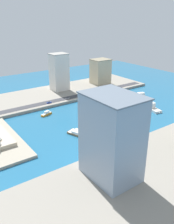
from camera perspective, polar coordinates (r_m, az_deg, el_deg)
ground_plane at (r=229.23m, az=3.25°, el=-1.40°), size 440.00×440.00×0.00m
quay_east at (r=296.63m, az=-7.26°, el=4.33°), size 70.00×240.00×2.83m
road_strip at (r=275.21m, az=-4.73°, el=3.33°), size 9.58×228.00×0.15m
tugboat_red at (r=287.96m, az=7.55°, el=3.73°), size 9.04×11.58×3.50m
ferry_white_commuter at (r=256.26m, az=15.21°, el=1.07°), size 22.65×11.83×7.66m
water_taxi_orange at (r=237.93m, az=-9.65°, el=-0.40°), size 7.29×13.24×4.00m
barge_flat_brown at (r=196.00m, az=-1.33°, el=-5.26°), size 26.45×16.53×3.25m
yacht_sleek_gray at (r=223.81m, az=-0.01°, el=-1.60°), size 7.05×12.44×3.75m
catamaran_blue at (r=297.04m, az=12.57°, el=4.03°), size 16.73×14.24×4.62m
patrol_launch_navy at (r=268.59m, az=3.75°, el=2.50°), size 6.03×10.51×3.30m
office_block_beige at (r=332.22m, az=3.21°, el=9.64°), size 20.58×24.13×33.17m
hotel_broad_white at (r=302.02m, az=-6.65°, el=9.43°), size 17.73×20.77×45.38m
tower_tall_glass at (r=134.71m, az=5.90°, el=-6.12°), size 32.89×24.87×50.35m
sedan_silver at (r=271.80m, az=-4.64°, el=3.27°), size 1.88×4.92×1.55m
hatchback_blue at (r=261.14m, az=-9.03°, el=2.26°), size 1.95×5.19×1.57m
traffic_light_waterfront at (r=286.21m, az=1.31°, el=5.05°), size 0.36×0.36×6.50m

